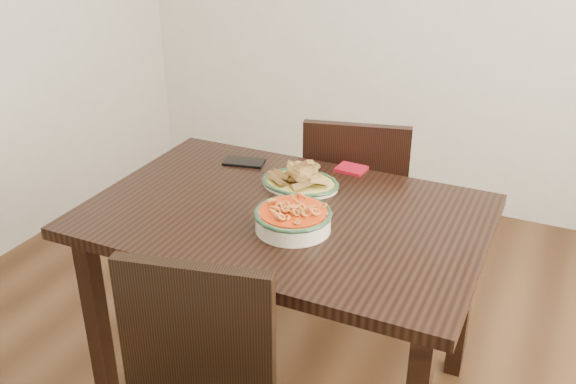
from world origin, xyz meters
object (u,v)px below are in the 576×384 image
at_px(smartphone, 244,162).
at_px(dining_table, 286,234).
at_px(noodle_bowl, 293,217).
at_px(chair_far, 356,202).
at_px(fish_plate, 300,175).

bearing_deg(smartphone, dining_table, -54.69).
relative_size(dining_table, noodle_bowl, 5.25).
height_order(chair_far, fish_plate, chair_far).
height_order(fish_plate, smartphone, fish_plate).
bearing_deg(dining_table, chair_far, 86.64).
relative_size(fish_plate, noodle_bowl, 1.12).
bearing_deg(fish_plate, chair_far, 80.96).
xyz_separation_m(fish_plate, noodle_bowl, (0.11, -0.29, -0.00)).
height_order(chair_far, smartphone, chair_far).
relative_size(dining_table, smartphone, 8.42).
xyz_separation_m(dining_table, noodle_bowl, (0.07, -0.10, 0.13)).
distance_m(chair_far, noodle_bowl, 0.79).
height_order(dining_table, chair_far, chair_far).
relative_size(noodle_bowl, smartphone, 1.60).
distance_m(noodle_bowl, smartphone, 0.55).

